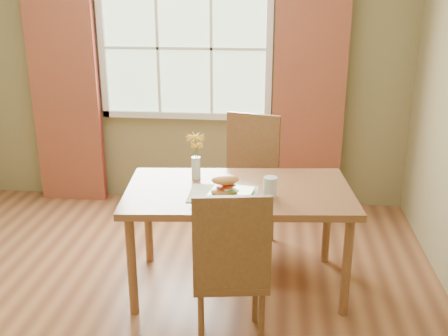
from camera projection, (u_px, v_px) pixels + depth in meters
name	position (u px, v px, depth m)	size (l,w,h in m)	color
room	(130.00, 109.00, 3.12)	(4.24, 3.84, 2.74)	brown
window	(185.00, 48.00, 4.83)	(1.62, 0.06, 1.32)	#ADD4A0
curtain_left	(65.00, 91.00, 4.99)	(0.65, 0.08, 2.20)	maroon
curtain_right	(309.00, 96.00, 4.76)	(0.65, 0.08, 2.20)	maroon
dining_table	(239.00, 199.00, 3.57)	(1.60, 1.00, 0.74)	brown
chair_near	(231.00, 265.00, 2.94)	(0.48, 0.48, 1.02)	brown
chair_far	(249.00, 175.00, 4.26)	(0.55, 0.55, 1.08)	brown
placemat	(223.00, 194.00, 3.45)	(0.45, 0.33, 0.01)	beige
plate	(231.00, 194.00, 3.42)	(0.27, 0.27, 0.01)	#7CD635
croissant_sandwich	(225.00, 185.00, 3.37)	(0.21, 0.16, 0.14)	#E4944D
water_glass	(270.00, 187.00, 3.40)	(0.09, 0.09, 0.13)	silver
flower_vase	(196.00, 152.00, 3.66)	(0.14, 0.14, 0.33)	silver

